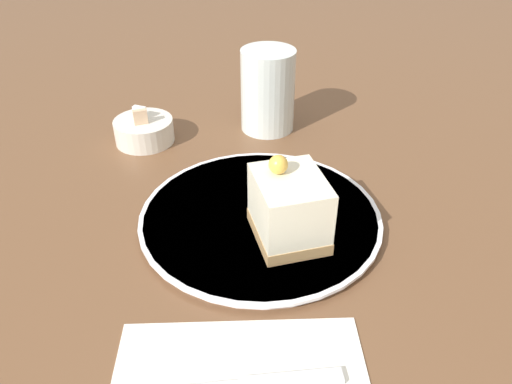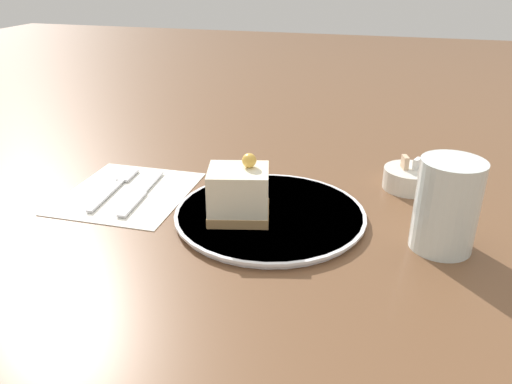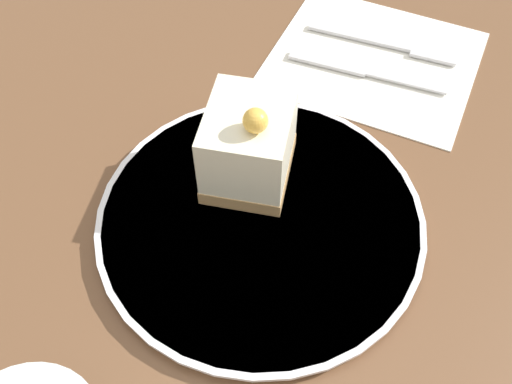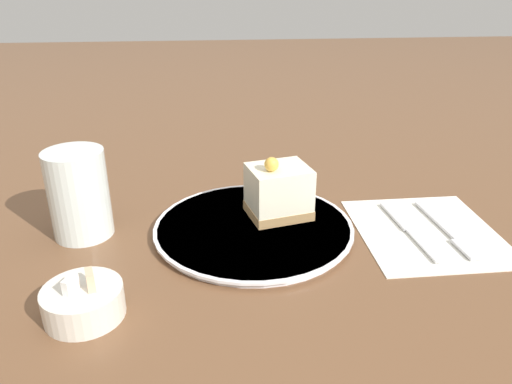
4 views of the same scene
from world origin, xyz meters
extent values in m
plane|color=brown|center=(0.00, 0.00, 0.00)|extent=(4.00, 4.00, 0.00)
cylinder|color=white|center=(-0.01, -0.04, 0.01)|extent=(0.28, 0.28, 0.01)
cylinder|color=white|center=(-0.01, -0.04, 0.01)|extent=(0.29, 0.29, 0.00)
cube|color=#AD8451|center=(-0.05, -0.07, 0.02)|extent=(0.10, 0.09, 0.01)
cube|color=white|center=(-0.05, -0.07, 0.06)|extent=(0.10, 0.09, 0.06)
sphere|color=#EFB747|center=(-0.04, -0.06, 0.10)|extent=(0.02, 0.02, 0.02)
cube|color=white|center=(-0.26, -0.02, 0.00)|extent=(0.20, 0.22, 0.00)
cube|color=silver|center=(-0.29, -0.04, 0.01)|extent=(0.02, 0.12, 0.00)
cube|color=silver|center=(-0.30, 0.04, 0.01)|extent=(0.03, 0.05, 0.00)
cube|color=silver|center=(-0.23, -0.06, 0.01)|extent=(0.02, 0.09, 0.00)
cube|color=silver|center=(-0.24, 0.03, 0.01)|extent=(0.02, 0.09, 0.00)
cylinder|color=silver|center=(0.19, 0.13, 0.02)|extent=(0.09, 0.09, 0.04)
cube|color=#D8B28C|center=(0.18, 0.13, 0.05)|extent=(0.01, 0.02, 0.02)
cube|color=white|center=(0.20, 0.14, 0.04)|extent=(0.02, 0.02, 0.02)
cylinder|color=silver|center=(0.23, -0.06, 0.06)|extent=(0.08, 0.08, 0.13)
camera|label=1|loc=(-0.48, -0.02, 0.37)|focal=35.00mm
camera|label=2|loc=(0.14, -0.69, 0.36)|focal=35.00mm
camera|label=3|loc=(0.24, 0.08, 0.42)|focal=40.00mm
camera|label=4|loc=(0.04, 0.59, 0.36)|focal=35.00mm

